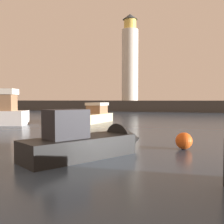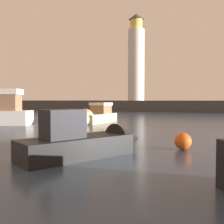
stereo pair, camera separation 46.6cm
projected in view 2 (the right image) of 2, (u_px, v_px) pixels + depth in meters
The scene contains 6 objects.
ground_plane at pixel (145, 122), 28.35m from camera, with size 220.00×220.00×0.00m, color #2D3D51.
breakwater at pixel (172, 106), 54.02m from camera, with size 82.06×4.99×2.27m, color #423F3D.
lighthouse at pixel (136, 60), 56.03m from camera, with size 3.46×3.46×18.25m.
motorboat_1 at pixel (92, 117), 27.01m from camera, with size 2.98×7.08×2.60m.
motorboat_2 at pixel (92, 141), 11.35m from camera, with size 4.56×5.94×2.34m.
mooring_buoy at pixel (183, 141), 12.62m from camera, with size 0.81×0.81×0.81m, color #EA5919.
Camera 2 is at (5.70, -0.73, 2.37)m, focal length 42.46 mm.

